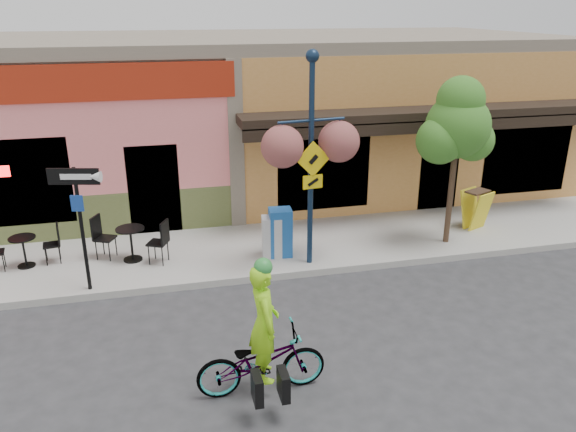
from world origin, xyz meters
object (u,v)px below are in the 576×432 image
Objects in this scene: one_way_sign at (82,231)px; street_tree at (454,162)px; building at (249,111)px; newspaper_box_blue at (280,232)px; bicycle at (261,362)px; lamp_post at (311,162)px; newspaper_box_grey at (272,237)px; cyclist_rider at (264,338)px.

one_way_sign is 0.64× the size of street_tree.
newspaper_box_blue is (-0.38, -6.10, -1.56)m from building.
building reaches higher than bicycle.
lamp_post is 1.83m from newspaper_box_blue.
newspaper_box_grey is at bearing 23.60° from one_way_sign.
newspaper_box_blue is at bearing 128.52° from lamp_post.
street_tree is at bearing 2.54° from newspaper_box_blue.
one_way_sign is at bearing -122.55° from building.
newspaper_box_grey is at bearing -95.36° from building.
cyclist_rider is 0.73× the size of one_way_sign.
cyclist_rider is 0.40× the size of lamp_post.
street_tree reaches higher than one_way_sign.
lamp_post is 4.88× the size of newspaper_box_grey.
lamp_post is 1.81× the size of one_way_sign.
building reaches higher than cyclist_rider.
building is at bearing 92.16° from newspaper_box_grey.
building is 10.25× the size of cyclist_rider.
street_tree is at bearing 17.14° from one_way_sign.
lamp_post is 1.96m from newspaper_box_grey.
street_tree is (4.12, -0.15, 1.47)m from newspaper_box_grey.
bicycle is 1.06× the size of cyclist_rider.
lamp_post is at bearing -27.47° from newspaper_box_grey.
building reaches higher than newspaper_box_blue.
one_way_sign is at bearing 36.90° from bicycle.
bicycle is 4.41m from newspaper_box_grey.
newspaper_box_blue is at bearing -15.66° from cyclist_rider.
one_way_sign is (-2.76, 3.60, 0.49)m from cyclist_rider.
bicycle is 4.58m from lamp_post.
bicycle is 0.49× the size of street_tree.
street_tree is (5.17, 4.13, 1.57)m from bicycle.
lamp_post is at bearing 15.62° from one_way_sign.
one_way_sign is 2.29× the size of newspaper_box_blue.
one_way_sign reaches higher than bicycle.
cyclist_rider is (-1.58, -10.39, -1.36)m from building.
street_tree is (7.88, 0.53, 0.70)m from one_way_sign.
street_tree is (5.12, 4.13, 1.18)m from cyclist_rider.
bicycle is 1.76× the size of newspaper_box_blue.
newspaper_box_grey is at bearing -13.87° from bicycle.
newspaper_box_blue is 0.28× the size of street_tree.
bicycle is 4.59m from one_way_sign.
bicycle is at bearing -39.76° from one_way_sign.
newspaper_box_blue is (-0.52, 0.51, -1.68)m from lamp_post.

